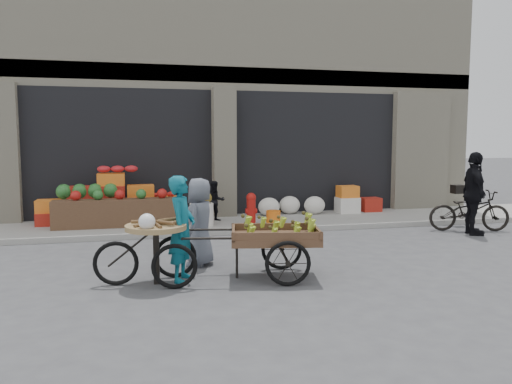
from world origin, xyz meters
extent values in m
plane|color=#424244|center=(0.00, 0.00, 0.00)|extent=(80.00, 80.00, 0.00)
cube|color=gray|center=(0.00, 4.10, 0.06)|extent=(18.00, 2.20, 0.12)
cube|color=beige|center=(0.00, 8.20, 3.50)|extent=(14.00, 6.00, 7.00)
cube|color=gray|center=(0.00, 5.35, 3.60)|extent=(14.00, 0.30, 0.40)
cube|color=black|center=(-2.48, 6.00, 1.67)|extent=(4.40, 1.60, 3.10)
cube|color=black|center=(2.48, 6.00, 1.67)|extent=(4.40, 1.60, 3.10)
cube|color=beige|center=(0.00, 5.15, 1.67)|extent=(0.55, 0.80, 3.22)
cube|color=brown|center=(-2.48, 3.95, 0.42)|extent=(2.80, 0.45, 0.60)
sphere|color=#1E5923|center=(-3.17, 4.45, 0.86)|extent=(0.34, 0.34, 0.34)
cylinder|color=silver|center=(-0.75, 3.60, 0.37)|extent=(0.52, 0.52, 0.50)
cylinder|color=#A5140F|center=(0.35, 3.55, 0.40)|extent=(0.20, 0.20, 0.56)
sphere|color=#A5140F|center=(0.35, 3.55, 0.72)|extent=(0.22, 0.22, 0.22)
cylinder|color=orange|center=(0.85, 3.50, 0.27)|extent=(0.32, 0.32, 0.30)
ellipsoid|color=silver|center=(1.68, 4.70, 0.34)|extent=(1.70, 0.60, 0.44)
imported|color=black|center=(-0.35, 4.20, 0.58)|extent=(0.51, 0.43, 0.93)
cube|color=brown|center=(-0.20, -0.31, 0.58)|extent=(1.39, 1.05, 0.11)
torus|color=black|center=(-0.15, -0.78, 0.32)|extent=(0.63, 0.18, 0.63)
torus|color=black|center=(0.03, 0.10, 0.32)|extent=(0.63, 0.18, 0.63)
cylinder|color=black|center=(-0.74, -0.21, 0.26)|extent=(0.04, 0.04, 0.52)
imported|color=#0E5E71|center=(-1.52, -0.15, 0.75)|extent=(0.53, 0.64, 1.50)
cylinder|color=#9E7F51|center=(-1.89, -0.23, 0.80)|extent=(0.92, 0.92, 0.07)
cube|color=black|center=(-1.89, -0.23, 0.40)|extent=(0.09, 0.09, 0.80)
torus|color=black|center=(-1.66, -0.54, 0.31)|extent=(0.62, 0.12, 0.62)
torus|color=black|center=(-1.61, 0.02, 0.31)|extent=(0.62, 0.12, 0.62)
torus|color=black|center=(-2.43, -0.18, 0.31)|extent=(0.62, 0.12, 0.62)
imported|color=slate|center=(-1.16, 0.68, 0.70)|extent=(0.71, 0.81, 1.40)
imported|color=black|center=(4.97, 2.26, 0.45)|extent=(1.82, 1.08, 0.90)
imported|color=black|center=(4.77, 1.86, 0.88)|extent=(0.71, 1.11, 1.75)
camera|label=1|loc=(-2.15, -7.15, 2.00)|focal=35.00mm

